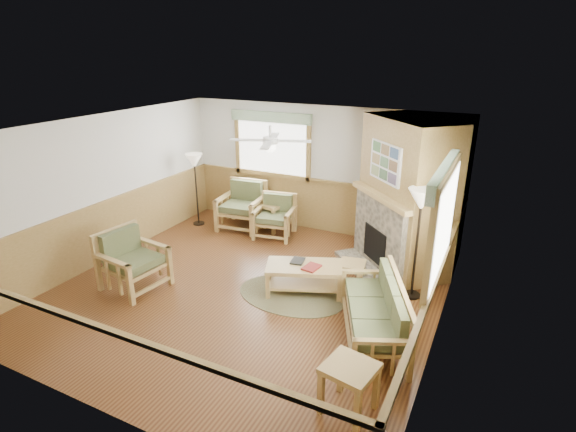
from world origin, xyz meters
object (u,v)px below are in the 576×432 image
at_px(armchair_back_right, 275,217).
at_px(end_table_sofa, 349,388).
at_px(armchair_back_left, 242,206).
at_px(footstool, 352,272).
at_px(armchair_left, 133,261).
at_px(floor_lamp_left, 196,190).
at_px(end_table_chairs, 272,216).
at_px(sofa, 373,311).
at_px(coffee_table, 304,278).
at_px(floor_lamp_right, 417,244).

xyz_separation_m(armchair_back_right, end_table_sofa, (3.03, -4.01, -0.14)).
height_order(armchair_back_left, footstool, armchair_back_left).
relative_size(armchair_left, footstool, 2.33).
distance_m(armchair_back_left, floor_lamp_left, 1.08).
xyz_separation_m(armchair_left, end_table_sofa, (4.10, -1.04, -0.19)).
distance_m(armchair_back_left, end_table_sofa, 5.67).
xyz_separation_m(armchair_back_left, end_table_sofa, (3.91, -4.11, -0.21)).
distance_m(armchair_back_left, end_table_chairs, 0.71).
relative_size(armchair_back_left, footstool, 2.41).
bearing_deg(sofa, end_table_chairs, -156.37).
bearing_deg(coffee_table, footstool, 25.75).
bearing_deg(end_table_chairs, footstool, -32.84).
bearing_deg(end_table_sofa, floor_lamp_left, 141.93).
distance_m(coffee_table, floor_lamp_right, 1.87).
bearing_deg(end_table_chairs, armchair_back_right, -53.60).
bearing_deg(armchair_back_right, footstool, -39.53).
xyz_separation_m(coffee_table, end_table_chairs, (-1.76, 2.18, 0.06)).
bearing_deg(sofa, footstool, -174.61).
height_order(sofa, footstool, sofa).
bearing_deg(armchair_back_right, end_table_chairs, 116.50).
height_order(armchair_back_left, end_table_sofa, armchair_back_left).
height_order(armchair_left, end_table_chairs, armchair_left).
relative_size(armchair_back_left, floor_lamp_left, 0.62).
xyz_separation_m(armchair_left, floor_lamp_left, (-0.81, 2.81, 0.33)).
bearing_deg(armchair_back_right, armchair_left, -119.66).
height_order(end_table_chairs, floor_lamp_right, floor_lamp_right).
xyz_separation_m(sofa, end_table_chairs, (-3.12, 2.89, -0.11)).
bearing_deg(sofa, coffee_table, -141.09).
bearing_deg(coffee_table, floor_lamp_left, 131.71).
bearing_deg(armchair_left, end_table_sofa, -96.85).
distance_m(floor_lamp_left, floor_lamp_right, 5.14).
distance_m(armchair_left, floor_lamp_right, 4.59).
xyz_separation_m(coffee_table, footstool, (0.60, 0.66, -0.06)).
distance_m(coffee_table, floor_lamp_left, 3.85).
height_order(coffee_table, end_table_chairs, end_table_chairs).
height_order(armchair_back_left, coffee_table, armchair_back_left).
relative_size(end_table_chairs, floor_lamp_left, 0.37).
bearing_deg(end_table_chairs, end_table_sofa, -52.97).
distance_m(coffee_table, end_table_chairs, 2.80).
relative_size(footstool, floor_lamp_left, 0.26).
relative_size(armchair_left, floor_lamp_right, 0.54).
bearing_deg(armchair_back_right, floor_lamp_right, -31.01).
bearing_deg(armchair_back_right, end_table_sofa, -62.82).
height_order(end_table_sofa, floor_lamp_right, floor_lamp_right).
distance_m(sofa, armchair_back_left, 4.62).
relative_size(armchair_back_right, coffee_table, 0.71).
bearing_deg(end_table_sofa, floor_lamp_right, 87.57).
relative_size(sofa, armchair_back_left, 1.77).
relative_size(coffee_table, end_table_sofa, 2.04).
height_order(armchair_back_right, footstool, armchair_back_right).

